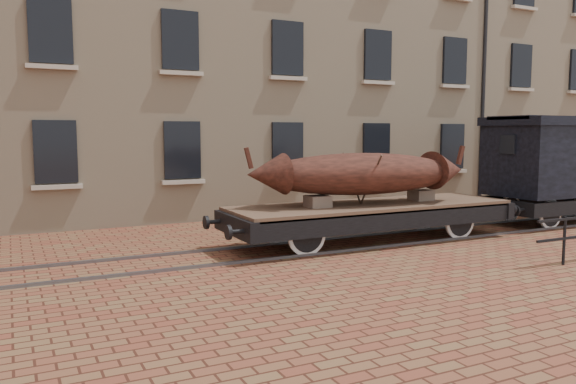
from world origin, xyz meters
name	(u,v)px	position (x,y,z in m)	size (l,w,h in m)	color
ground	(341,245)	(0.00, 0.00, 0.00)	(90.00, 90.00, 0.00)	brown
warehouse_cream	(277,28)	(3.00, 9.99, 7.00)	(40.00, 10.19, 14.00)	beige
rail_track	(341,244)	(0.00, 0.00, 0.03)	(30.00, 1.52, 0.06)	#59595E
flatcar_wagon	(372,211)	(0.87, 0.00, 0.77)	(8.18, 2.22, 1.23)	brown
iron_boat	(361,174)	(0.55, 0.00, 1.72)	(5.81, 2.31, 1.43)	#59281D
goods_van	(571,156)	(8.14, 0.00, 2.00)	(6.16, 2.24, 3.19)	black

